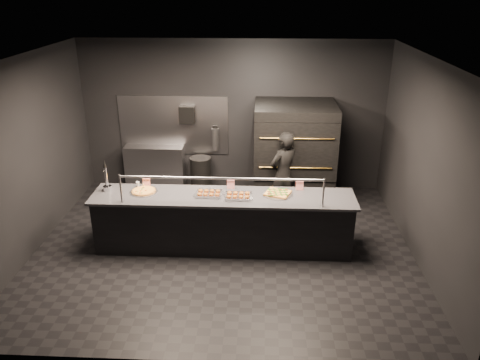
{
  "coord_description": "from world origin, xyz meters",
  "views": [
    {
      "loc": [
        0.58,
        -6.55,
        4.0
      ],
      "look_at": [
        0.26,
        0.2,
        1.1
      ],
      "focal_mm": 35.0,
      "sensor_mm": 36.0,
      "label": 1
    }
  ],
  "objects": [
    {
      "name": "slider_tray_a",
      "position": [
        -0.22,
        0.02,
        0.94
      ],
      "size": [
        0.46,
        0.39,
        0.06
      ],
      "color": "silver",
      "rests_on": "service_counter"
    },
    {
      "name": "fire_extinguisher",
      "position": [
        -0.35,
        2.4,
        1.06
      ],
      "size": [
        0.14,
        0.14,
        0.51
      ],
      "color": "#B2B2B7",
      "rests_on": "room"
    },
    {
      "name": "beer_tap",
      "position": [
        -1.85,
        0.1,
        1.07
      ],
      "size": [
        0.14,
        0.19,
        0.53
      ],
      "color": "silver",
      "rests_on": "service_counter"
    },
    {
      "name": "round_pizza",
      "position": [
        -1.26,
        0.08,
        0.94
      ],
      "size": [
        0.43,
        0.43,
        0.03
      ],
      "color": "silver",
      "rests_on": "service_counter"
    },
    {
      "name": "service_counter",
      "position": [
        0.0,
        -0.0,
        0.46
      ],
      "size": [
        4.1,
        0.78,
        1.37
      ],
      "color": "black",
      "rests_on": "ground"
    },
    {
      "name": "condiment_jar",
      "position": [
        -1.37,
        0.26,
        0.96
      ],
      "size": [
        0.14,
        0.05,
        0.09
      ],
      "color": "silver",
      "rests_on": "service_counter"
    },
    {
      "name": "prep_shelf",
      "position": [
        -1.6,
        2.32,
        0.45
      ],
      "size": [
        1.2,
        0.35,
        0.9
      ],
      "primitive_type": "cube",
      "color": "#99999E",
      "rests_on": "ground"
    },
    {
      "name": "slider_tray_b",
      "position": [
        0.24,
        -0.05,
        0.94
      ],
      "size": [
        0.46,
        0.38,
        0.06
      ],
      "color": "silver",
      "rests_on": "service_counter"
    },
    {
      "name": "worker",
      "position": [
        0.99,
        1.23,
        0.79
      ],
      "size": [
        0.69,
        0.64,
        1.58
      ],
      "primitive_type": "imported",
      "rotation": [
        0.0,
        0.0,
        3.76
      ],
      "color": "black",
      "rests_on": "ground"
    },
    {
      "name": "room",
      "position": [
        -0.02,
        0.05,
        1.5
      ],
      "size": [
        6.04,
        6.0,
        3.0
      ],
      "color": "black",
      "rests_on": "ground"
    },
    {
      "name": "trash_bin",
      "position": [
        -0.64,
        2.22,
        0.36
      ],
      "size": [
        0.43,
        0.43,
        0.71
      ],
      "primitive_type": "cylinder",
      "color": "black",
      "rests_on": "ground"
    },
    {
      "name": "square_pizza",
      "position": [
        0.85,
        0.09,
        0.94
      ],
      "size": [
        0.46,
        0.46,
        0.05
      ],
      "color": "silver",
      "rests_on": "service_counter"
    },
    {
      "name": "pizza_oven",
      "position": [
        1.2,
        1.9,
        0.97
      ],
      "size": [
        1.5,
        1.23,
        1.91
      ],
      "color": "black",
      "rests_on": "ground"
    },
    {
      "name": "towel_dispenser",
      "position": [
        -0.9,
        2.39,
        1.55
      ],
      "size": [
        0.3,
        0.2,
        0.35
      ],
      "primitive_type": "cube",
      "color": "black",
      "rests_on": "room"
    },
    {
      "name": "tent_cards",
      "position": [
        0.02,
        0.28,
        1.0
      ],
      "size": [
        2.58,
        0.04,
        0.15
      ],
      "color": "white",
      "rests_on": "service_counter"
    }
  ]
}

